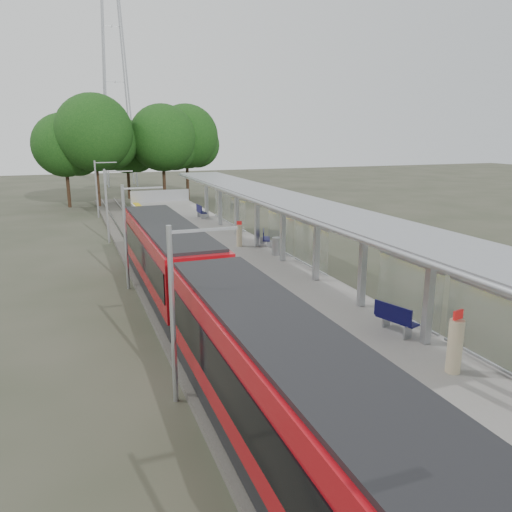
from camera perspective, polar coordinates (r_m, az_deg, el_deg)
The scene contains 15 objects.
trackbed at distance 28.04m, azimuth -10.94°, elevation -2.47°, with size 3.00×70.00×0.24m, color #59544C.
platform at distance 28.98m, azimuth -2.19°, elevation -0.91°, with size 6.00×50.00×1.00m, color gray.
tactile_strip at distance 28.18m, azimuth -7.12°, elevation -0.36°, with size 0.60×50.00×0.02m, color yellow.
end_fence at distance 52.67m, azimuth -10.90°, elevation 6.77°, with size 6.00×0.10×1.20m, color #9EA0A5.
train at distance 18.37m, azimuth -5.93°, elevation -4.72°, with size 2.74×27.60×3.62m.
canopy at distance 25.33m, azimuth 3.96°, elevation 5.47°, with size 3.27×38.00×3.66m.
pylon at distance 80.75m, azimuth -15.97°, elevation 21.28°, with size 8.00×4.00×38.00m, color #9EA0A5, non-canonical shape.
tree_cluster at distance 59.06m, azimuth -14.08°, elevation 12.89°, with size 20.88×14.44×11.97m.
catenary_masts at distance 26.21m, azimuth -14.53°, elevation 2.48°, with size 2.08×48.16×5.40m.
bench_near at distance 18.35m, azimuth 15.60°, elevation -6.83°, with size 0.94×1.62×1.06m.
bench_mid at distance 31.30m, azimuth 1.04°, elevation 2.12°, with size 0.95×1.49×0.98m.
bench_far at distance 41.98m, azimuth -6.36°, elevation 5.13°, with size 0.51×1.60×1.09m.
info_pillar_near at distance 15.92m, azimuth 21.79°, elevation -9.49°, with size 0.44×0.44×1.94m.
info_pillar_far at distance 31.08m, azimuth -1.92°, elevation 2.37°, with size 0.36×0.36×1.60m.
litter_bin at distance 28.91m, azimuth 2.30°, elevation 1.13°, with size 0.50×0.50×1.03m, color #9EA0A5.
Camera 1 is at (-8.83, -6.60, 7.88)m, focal length 35.00 mm.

